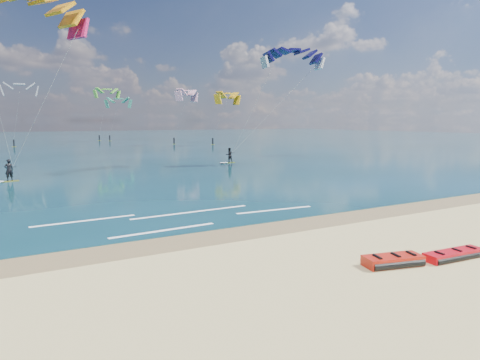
% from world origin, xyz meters
% --- Properties ---
extents(ground, '(320.00, 320.00, 0.00)m').
position_xyz_m(ground, '(0.00, 40.00, 0.00)').
color(ground, tan).
rests_on(ground, ground).
extents(wet_sand_strip, '(320.00, 2.40, 0.01)m').
position_xyz_m(wet_sand_strip, '(0.00, 3.00, 0.00)').
color(wet_sand_strip, olive).
rests_on(wet_sand_strip, ground).
extents(sea, '(320.00, 200.00, 0.04)m').
position_xyz_m(sea, '(0.00, 104.00, 0.02)').
color(sea, '#082D30').
rests_on(sea, ground).
extents(packed_kite_left, '(2.86, 1.21, 0.36)m').
position_xyz_m(packed_kite_left, '(6.08, -4.16, 0.00)').
color(packed_kite_left, red).
rests_on(packed_kite_left, ground).
extents(packed_kite_mid, '(2.56, 1.69, 0.43)m').
position_xyz_m(packed_kite_mid, '(3.46, -3.57, 0.00)').
color(packed_kite_mid, red).
rests_on(packed_kite_mid, ground).
extents(kitesurfer_main, '(9.57, 8.15, 15.92)m').
position_xyz_m(kitesurfer_main, '(-6.84, 24.20, 8.38)').
color(kitesurfer_main, gold).
rests_on(kitesurfer_main, sea).
extents(kitesurfer_far, '(11.92, 7.28, 14.49)m').
position_xyz_m(kitesurfer_far, '(18.72, 29.38, 7.49)').
color(kitesurfer_far, '#94B61B').
rests_on(kitesurfer_far, sea).
extents(shoreline_foam, '(15.01, 4.33, 0.01)m').
position_xyz_m(shoreline_foam, '(-0.32, 7.16, 0.05)').
color(shoreline_foam, white).
rests_on(shoreline_foam, ground).
extents(distant_kites, '(86.80, 33.60, 14.14)m').
position_xyz_m(distant_kites, '(-0.40, 81.32, 5.83)').
color(distant_kites, teal).
rests_on(distant_kites, ground).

